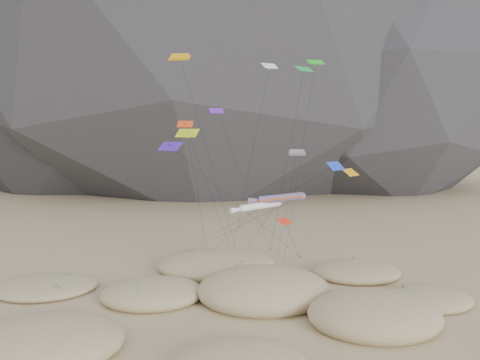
% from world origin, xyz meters
% --- Properties ---
extents(ground, '(500.00, 500.00, 0.00)m').
position_xyz_m(ground, '(0.00, 0.00, 0.00)').
color(ground, '#CCB789').
rests_on(ground, ground).
extents(dunes, '(52.43, 38.24, 4.56)m').
position_xyz_m(dunes, '(-1.12, 5.01, 0.77)').
color(dunes, '#CCB789').
rests_on(dunes, ground).
extents(dune_grass, '(40.70, 28.91, 1.56)m').
position_xyz_m(dune_grass, '(-0.81, 4.27, 0.86)').
color(dune_grass, black).
rests_on(dune_grass, ground).
extents(kite_stakes, '(19.54, 6.54, 0.30)m').
position_xyz_m(kite_stakes, '(1.08, 23.09, 0.15)').
color(kite_stakes, '#3F2D1E').
rests_on(kite_stakes, ground).
extents(rainbow_tube_kite, '(7.06, 11.22, 11.07)m').
position_xyz_m(rainbow_tube_kite, '(4.73, 11.77, 10.28)').
color(rainbow_tube_kite, '#E75118').
rests_on(rainbow_tube_kite, ground).
extents(white_tube_kite, '(9.69, 10.66, 10.09)m').
position_xyz_m(white_tube_kite, '(2.16, 11.59, 9.41)').
color(white_tube_kite, white).
rests_on(white_tube_kite, ground).
extents(orange_parafoil, '(9.74, 14.86, 27.57)m').
position_xyz_m(orange_parafoil, '(-6.82, 13.53, 26.71)').
color(orange_parafoil, orange).
rests_on(orange_parafoil, ground).
extents(multi_parafoil, '(2.23, 8.19, 16.10)m').
position_xyz_m(multi_parafoil, '(7.86, 15.47, 15.51)').
color(multi_parafoil, '#FF361A').
rests_on(multi_parafoil, ground).
extents(delta_kites, '(23.70, 20.95, 27.82)m').
position_xyz_m(delta_kites, '(2.65, 12.51, 18.35)').
color(delta_kites, orange).
rests_on(delta_kites, ground).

